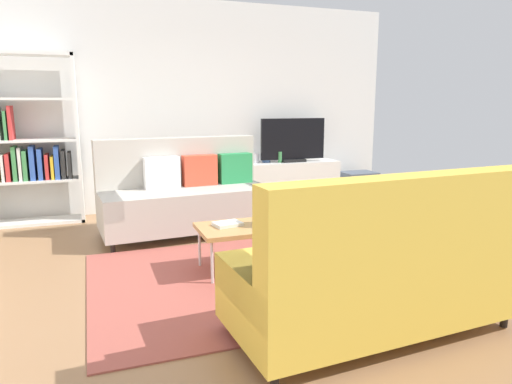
# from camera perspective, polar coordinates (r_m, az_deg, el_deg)

# --- Properties ---
(ground_plane) EXTENTS (7.68, 7.68, 0.00)m
(ground_plane) POSITION_cam_1_polar(r_m,az_deg,el_deg) (4.32, -1.93, -9.54)
(ground_plane) COLOR #936B47
(wall_far) EXTENTS (6.40, 0.12, 2.90)m
(wall_far) POSITION_cam_1_polar(r_m,az_deg,el_deg) (6.77, -9.44, 10.28)
(wall_far) COLOR white
(wall_far) RESTS_ON ground_plane
(area_rug) EXTENTS (2.90, 2.20, 0.01)m
(area_rug) POSITION_cam_1_polar(r_m,az_deg,el_deg) (4.17, 0.63, -10.23)
(area_rug) COLOR #9E4C42
(area_rug) RESTS_ON ground_plane
(couch_beige) EXTENTS (1.96, 0.98, 1.10)m
(couch_beige) POSITION_cam_1_polar(r_m,az_deg,el_deg) (5.46, -8.71, -0.36)
(couch_beige) COLOR #B2ADA3
(couch_beige) RESTS_ON ground_plane
(couch_green) EXTENTS (1.95, 0.96, 1.10)m
(couch_green) POSITION_cam_1_polar(r_m,az_deg,el_deg) (3.14, 14.57, -9.32)
(couch_green) COLOR gold
(couch_green) RESTS_ON ground_plane
(coffee_table) EXTENTS (1.10, 0.56, 0.42)m
(coffee_table) POSITION_cam_1_polar(r_m,az_deg,el_deg) (4.24, 0.33, -4.35)
(coffee_table) COLOR #B7844C
(coffee_table) RESTS_ON ground_plane
(tv_console) EXTENTS (1.40, 0.44, 0.64)m
(tv_console) POSITION_cam_1_polar(r_m,az_deg,el_deg) (7.03, 4.40, 1.15)
(tv_console) COLOR silver
(tv_console) RESTS_ON ground_plane
(tv) EXTENTS (1.00, 0.20, 0.64)m
(tv) POSITION_cam_1_polar(r_m,az_deg,el_deg) (6.93, 4.55, 6.28)
(tv) COLOR black
(tv) RESTS_ON tv_console
(bookshelf) EXTENTS (1.10, 0.36, 2.10)m
(bookshelf) POSITION_cam_1_polar(r_m,az_deg,el_deg) (6.39, -26.00, 5.06)
(bookshelf) COLOR white
(bookshelf) RESTS_ON ground_plane
(storage_trunk) EXTENTS (0.52, 0.40, 0.44)m
(storage_trunk) POSITION_cam_1_polar(r_m,az_deg,el_deg) (7.47, 12.43, 0.73)
(storage_trunk) COLOR #4C5666
(storage_trunk) RESTS_ON ground_plane
(potted_plant) EXTENTS (0.22, 0.22, 0.31)m
(potted_plant) POSITION_cam_1_polar(r_m,az_deg,el_deg) (4.17, 1.96, -1.94)
(potted_plant) COLOR brown
(potted_plant) RESTS_ON coffee_table
(table_book_0) EXTENTS (0.27, 0.22, 0.03)m
(table_book_0) POSITION_cam_1_polar(r_m,az_deg,el_deg) (4.20, -3.48, -3.93)
(table_book_0) COLOR silver
(table_book_0) RESTS_ON coffee_table
(vase_0) EXTENTS (0.12, 0.12, 0.14)m
(vase_0) POSITION_cam_1_polar(r_m,az_deg,el_deg) (6.80, -0.20, 4.18)
(vase_0) COLOR silver
(vase_0) RESTS_ON tv_console
(vase_1) EXTENTS (0.12, 0.12, 0.14)m
(vase_1) POSITION_cam_1_polar(r_m,az_deg,el_deg) (6.87, 1.26, 4.23)
(vase_1) COLOR #4C72B2
(vase_1) RESTS_ON tv_console
(bottle_0) EXTENTS (0.06, 0.06, 0.16)m
(bottle_0) POSITION_cam_1_polar(r_m,az_deg,el_deg) (6.85, 2.95, 4.30)
(bottle_0) COLOR #3F8C4C
(bottle_0) RESTS_ON tv_console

